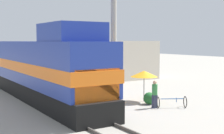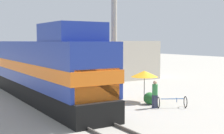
{
  "view_description": "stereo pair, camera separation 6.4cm",
  "coord_description": "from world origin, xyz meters",
  "px_view_note": "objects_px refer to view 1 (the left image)",
  "views": [
    {
      "loc": [
        -7.24,
        -18.44,
        4.12
      ],
      "look_at": [
        1.2,
        -4.94,
        2.78
      ],
      "focal_mm": 50.0,
      "sensor_mm": 36.0,
      "label": 1
    },
    {
      "loc": [
        -7.18,
        -18.47,
        4.12
      ],
      "look_at": [
        1.2,
        -4.94,
        2.78
      ],
      "focal_mm": 50.0,
      "sensor_mm": 36.0,
      "label": 2
    }
  ],
  "objects_px": {
    "vendor_umbrella": "(144,74)",
    "locomotive": "(44,69)",
    "billboard_sign": "(91,64)",
    "person_bystander": "(155,93)",
    "bicycle": "(172,102)",
    "utility_pole": "(114,19)"
  },
  "relations": [
    {
      "from": "billboard_sign",
      "to": "person_bystander",
      "type": "bearing_deg",
      "value": -89.62
    },
    {
      "from": "vendor_umbrella",
      "to": "bicycle",
      "type": "distance_m",
      "value": 2.97
    },
    {
      "from": "locomotive",
      "to": "vendor_umbrella",
      "type": "xyz_separation_m",
      "value": [
        5.77,
        -3.66,
        -0.32
      ]
    },
    {
      "from": "locomotive",
      "to": "person_bystander",
      "type": "xyz_separation_m",
      "value": [
        5.0,
        -5.72,
        -1.28
      ]
    },
    {
      "from": "vendor_umbrella",
      "to": "bicycle",
      "type": "xyz_separation_m",
      "value": [
        0.21,
        -2.54,
        -1.53
      ]
    },
    {
      "from": "billboard_sign",
      "to": "person_bystander",
      "type": "relative_size",
      "value": 1.76
    },
    {
      "from": "utility_pole",
      "to": "person_bystander",
      "type": "distance_m",
      "value": 6.89
    },
    {
      "from": "locomotive",
      "to": "utility_pole",
      "type": "relative_size",
      "value": 1.47
    },
    {
      "from": "locomotive",
      "to": "bicycle",
      "type": "height_order",
      "value": "locomotive"
    },
    {
      "from": "billboard_sign",
      "to": "person_bystander",
      "type": "distance_m",
      "value": 8.31
    },
    {
      "from": "billboard_sign",
      "to": "person_bystander",
      "type": "xyz_separation_m",
      "value": [
        0.05,
        -8.21,
        -1.3
      ]
    },
    {
      "from": "vendor_umbrella",
      "to": "locomotive",
      "type": "bearing_deg",
      "value": 147.61
    },
    {
      "from": "locomotive",
      "to": "billboard_sign",
      "type": "xyz_separation_m",
      "value": [
        4.94,
        2.49,
        0.02
      ]
    },
    {
      "from": "locomotive",
      "to": "billboard_sign",
      "type": "bearing_deg",
      "value": 26.73
    },
    {
      "from": "utility_pole",
      "to": "bicycle",
      "type": "xyz_separation_m",
      "value": [
        0.82,
        -5.43,
        -5.35
      ]
    },
    {
      "from": "locomotive",
      "to": "vendor_umbrella",
      "type": "relative_size",
      "value": 7.93
    },
    {
      "from": "utility_pole",
      "to": "person_bystander",
      "type": "xyz_separation_m",
      "value": [
        -0.15,
        -4.95,
        -4.78
      ]
    },
    {
      "from": "billboard_sign",
      "to": "bicycle",
      "type": "xyz_separation_m",
      "value": [
        1.03,
        -8.69,
        -1.87
      ]
    },
    {
      "from": "vendor_umbrella",
      "to": "person_bystander",
      "type": "bearing_deg",
      "value": -110.49
    },
    {
      "from": "locomotive",
      "to": "vendor_umbrella",
      "type": "height_order",
      "value": "locomotive"
    },
    {
      "from": "utility_pole",
      "to": "person_bystander",
      "type": "bearing_deg",
      "value": -91.78
    },
    {
      "from": "vendor_umbrella",
      "to": "bicycle",
      "type": "height_order",
      "value": "vendor_umbrella"
    }
  ]
}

